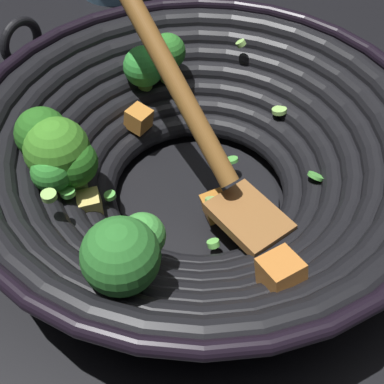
% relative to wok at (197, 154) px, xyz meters
% --- Properties ---
extents(ground_plane, '(4.00, 4.00, 0.00)m').
position_rel_wok_xyz_m(ground_plane, '(0.00, 0.00, -0.07)').
color(ground_plane, black).
extents(wok, '(0.43, 0.43, 0.24)m').
position_rel_wok_xyz_m(wok, '(0.00, 0.00, 0.00)').
color(wok, black).
rests_on(wok, ground).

